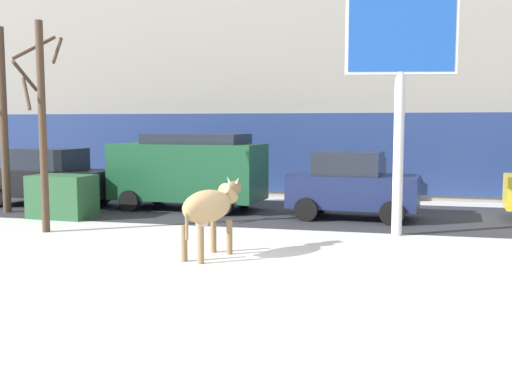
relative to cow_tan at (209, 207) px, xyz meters
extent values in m
plane|color=silver|center=(0.94, -0.93, -0.99)|extent=(120.00, 120.00, 0.00)
cube|color=#333338|center=(0.94, 6.33, -0.99)|extent=(60.00, 5.60, 0.01)
cube|color=gray|center=(0.94, 13.43, 5.51)|extent=(44.00, 6.00, 13.00)
cube|color=navy|center=(0.94, 10.38, 0.61)|extent=(43.12, 0.10, 2.80)
ellipsoid|color=tan|center=(-0.02, -0.07, 0.03)|extent=(0.98, 1.51, 0.64)
cylinder|color=olive|center=(-0.07, 0.46, -0.64)|extent=(0.12, 0.12, 0.70)
cylinder|color=olive|center=(0.31, 0.35, -0.64)|extent=(0.12, 0.12, 0.70)
cylinder|color=olive|center=(-0.35, -0.48, -0.64)|extent=(0.12, 0.12, 0.70)
cylinder|color=olive|center=(0.03, -0.59, -0.64)|extent=(0.12, 0.12, 0.70)
cylinder|color=tan|center=(0.19, 0.65, 0.21)|extent=(0.39, 0.53, 0.44)
ellipsoid|color=olive|center=(0.26, 0.86, 0.31)|extent=(0.36, 0.49, 0.28)
cone|color=beige|center=(0.14, 0.85, 0.47)|extent=(0.13, 0.09, 0.15)
cone|color=beige|center=(0.35, 0.79, 0.47)|extent=(0.13, 0.09, 0.15)
cylinder|color=olive|center=(-0.21, -0.70, -0.22)|extent=(0.06, 0.06, 0.60)
ellipsoid|color=beige|center=(-0.07, -0.24, -0.27)|extent=(0.31, 0.34, 0.20)
cylinder|color=silver|center=(3.52, 3.35, 0.91)|extent=(0.24, 0.24, 3.80)
cube|color=silver|center=(3.52, 3.35, 3.66)|extent=(2.51, 0.69, 1.82)
cube|color=#1E51B2|center=(3.52, 3.32, 3.66)|extent=(2.39, 0.62, 1.70)
cube|color=black|center=(-7.42, 6.19, -0.25)|extent=(4.31, 2.04, 0.84)
cube|color=#1E232D|center=(-7.42, 6.19, 0.51)|extent=(2.10, 1.68, 0.68)
cylinder|color=black|center=(-6.00, 6.97, -0.67)|extent=(0.65, 0.26, 0.64)
cylinder|color=black|center=(-6.11, 5.22, -0.67)|extent=(0.65, 0.26, 0.64)
cylinder|color=black|center=(-8.72, 7.16, -0.67)|extent=(0.65, 0.26, 0.64)
cube|color=#194C2D|center=(-2.81, 6.41, 0.18)|extent=(4.72, 2.20, 1.70)
cube|color=#1E232D|center=(-2.51, 6.39, 1.18)|extent=(3.10, 1.87, 0.30)
cylinder|color=black|center=(-1.25, 7.26, -0.67)|extent=(0.65, 0.26, 0.64)
cylinder|color=black|center=(-1.38, 5.36, -0.67)|extent=(0.65, 0.26, 0.64)
cylinder|color=black|center=(-4.24, 7.46, -0.67)|extent=(0.65, 0.26, 0.64)
cylinder|color=black|center=(-4.36, 5.56, -0.67)|extent=(0.65, 0.26, 0.64)
cube|color=#19234C|center=(2.29, 5.74, -0.22)|extent=(3.61, 1.93, 0.90)
cube|color=#1E232D|center=(2.14, 5.75, 0.55)|extent=(1.90, 1.61, 0.64)
cylinder|color=black|center=(3.49, 6.51, -0.67)|extent=(0.65, 0.26, 0.64)
cylinder|color=black|center=(3.37, 4.81, -0.67)|extent=(0.65, 0.26, 0.64)
cylinder|color=black|center=(1.22, 6.66, -0.67)|extent=(0.65, 0.26, 0.64)
cylinder|color=black|center=(1.10, 4.96, -0.67)|extent=(0.65, 0.26, 0.64)
cylinder|color=#282833|center=(1.41, 9.52, -0.55)|extent=(0.24, 0.24, 0.88)
cube|color=#386B42|center=(1.41, 9.52, 0.21)|extent=(0.36, 0.22, 0.64)
sphere|color=#9E7051|center=(1.41, 9.52, 0.64)|extent=(0.20, 0.20, 0.20)
cylinder|color=#282833|center=(2.10, 9.52, -0.55)|extent=(0.24, 0.24, 0.88)
cube|color=#386B42|center=(2.10, 9.52, 0.21)|extent=(0.36, 0.22, 0.64)
sphere|color=beige|center=(2.10, 9.52, 0.64)|extent=(0.20, 0.20, 0.20)
cylinder|color=#282833|center=(2.84, 9.52, -0.55)|extent=(0.24, 0.24, 0.88)
cube|color=#232328|center=(2.84, 9.52, 0.21)|extent=(0.36, 0.22, 0.64)
sphere|color=beige|center=(2.84, 9.52, 0.64)|extent=(0.20, 0.20, 0.20)
cylinder|color=#4C3828|center=(-4.77, 1.78, 1.53)|extent=(0.18, 0.18, 5.04)
cylinder|color=#4C3828|center=(-5.14, 2.13, 3.47)|extent=(0.78, 0.83, 0.66)
cylinder|color=#4C3828|center=(-5.01, 1.55, 2.33)|extent=(0.57, 0.58, 0.80)
cylinder|color=#4C3828|center=(-4.48, 2.07, 3.36)|extent=(0.67, 0.66, 0.55)
cylinder|color=#4C3828|center=(-7.82, 4.52, 1.71)|extent=(0.23, 0.23, 5.41)
cylinder|color=#4C3828|center=(-7.12, 4.63, 3.00)|extent=(0.34, 1.47, 0.80)
cube|color=#285633|center=(-5.63, 3.95, -0.39)|extent=(1.77, 1.21, 1.20)
camera|label=1|loc=(3.79, -11.44, 1.62)|focal=43.50mm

